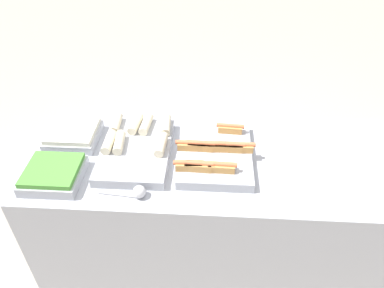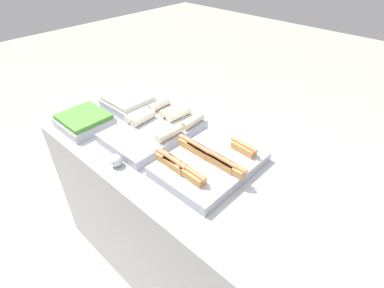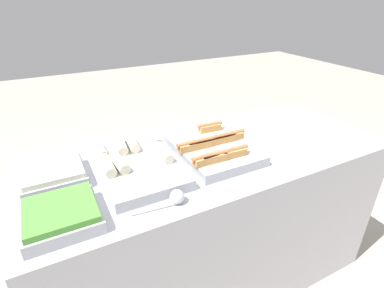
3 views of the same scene
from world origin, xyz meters
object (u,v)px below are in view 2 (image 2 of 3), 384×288
object	(u,v)px
tray_side_back	(128,102)
serving_spoon_near	(115,160)
tray_hotdogs	(209,162)
tray_wraps	(156,128)
tray_side_front	(84,121)

from	to	relation	value
tray_side_back	serving_spoon_near	xyz separation A→B (m)	(0.41, -0.38, -0.01)
tray_hotdogs	serving_spoon_near	size ratio (longest dim) A/B	2.20
tray_wraps	tray_side_back	distance (m)	0.36
tray_hotdogs	tray_side_back	world-z (taller)	tray_hotdogs
tray_hotdogs	serving_spoon_near	distance (m)	0.44
tray_side_front	tray_side_back	bearing A→B (deg)	90.00
tray_wraps	tray_side_back	bearing A→B (deg)	167.30
tray_side_front	tray_side_back	distance (m)	0.30
tray_wraps	serving_spoon_near	distance (m)	0.31
serving_spoon_near	tray_side_back	bearing A→B (deg)	136.51
tray_side_front	tray_wraps	bearing A→B (deg)	32.85
tray_side_front	serving_spoon_near	size ratio (longest dim) A/B	1.19
tray_wraps	tray_side_front	bearing A→B (deg)	-147.15
tray_wraps	tray_side_back	xyz separation A→B (m)	(-0.35, 0.08, 0.00)
tray_hotdogs	tray_side_back	bearing A→B (deg)	171.95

